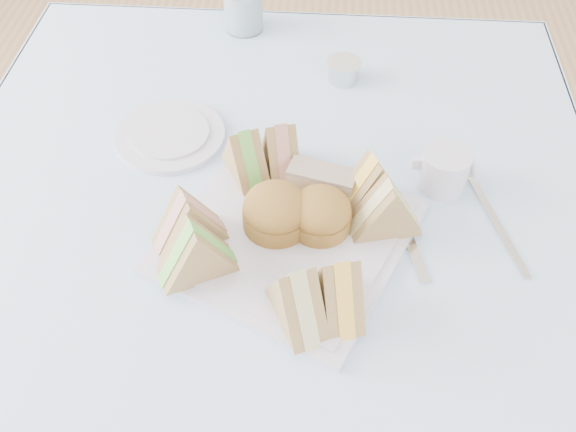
# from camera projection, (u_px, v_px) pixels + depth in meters

# --- Properties ---
(floor) EXTENTS (4.00, 4.00, 0.00)m
(floor) POSITION_uv_depth(u_px,v_px,m) (277.00, 406.00, 1.54)
(floor) COLOR #9E7751
(floor) RESTS_ON ground
(table) EXTENTS (0.90, 0.90, 0.74)m
(table) POSITION_uv_depth(u_px,v_px,m) (274.00, 323.00, 1.26)
(table) COLOR brown
(table) RESTS_ON floor
(tablecloth) EXTENTS (1.02, 1.02, 0.01)m
(tablecloth) POSITION_uv_depth(u_px,v_px,m) (270.00, 192.00, 0.98)
(tablecloth) COLOR silver
(tablecloth) RESTS_ON table
(serving_plate) EXTENTS (0.41, 0.41, 0.01)m
(serving_plate) POSITION_uv_depth(u_px,v_px,m) (288.00, 237.00, 0.91)
(serving_plate) COLOR silver
(serving_plate) RESTS_ON tablecloth
(sandwich_fl_a) EXTENTS (0.11, 0.09, 0.09)m
(sandwich_fl_a) POSITION_uv_depth(u_px,v_px,m) (188.00, 218.00, 0.86)
(sandwich_fl_a) COLOR #9F804E
(sandwich_fl_a) RESTS_ON serving_plate
(sandwich_fl_b) EXTENTS (0.12, 0.09, 0.09)m
(sandwich_fl_b) POSITION_uv_depth(u_px,v_px,m) (195.00, 248.00, 0.83)
(sandwich_fl_b) COLOR #9F804E
(sandwich_fl_b) RESTS_ON serving_plate
(sandwich_fr_a) EXTENTS (0.07, 0.11, 0.09)m
(sandwich_fr_a) POSITION_uv_depth(u_px,v_px,m) (340.00, 285.00, 0.79)
(sandwich_fr_a) COLOR #9F804E
(sandwich_fr_a) RESTS_ON serving_plate
(sandwich_fr_b) EXTENTS (0.09, 0.11, 0.09)m
(sandwich_fr_b) POSITION_uv_depth(u_px,v_px,m) (297.00, 294.00, 0.78)
(sandwich_fr_b) COLOR #9F804E
(sandwich_fr_b) RESTS_ON serving_plate
(sandwich_bl_a) EXTENTS (0.09, 0.11, 0.09)m
(sandwich_bl_a) POSITION_uv_depth(u_px,v_px,m) (245.00, 153.00, 0.95)
(sandwich_bl_a) COLOR #9F804E
(sandwich_bl_a) RESTS_ON serving_plate
(sandwich_bl_b) EXTENTS (0.07, 0.11, 0.09)m
(sandwich_bl_b) POSITION_uv_depth(u_px,v_px,m) (281.00, 147.00, 0.96)
(sandwich_bl_b) COLOR #9F804E
(sandwich_bl_b) RESTS_ON serving_plate
(sandwich_br_a) EXTENTS (0.11, 0.07, 0.09)m
(sandwich_br_a) POSITION_uv_depth(u_px,v_px,m) (387.00, 206.00, 0.88)
(sandwich_br_a) COLOR #9F804E
(sandwich_br_a) RESTS_ON serving_plate
(sandwich_br_b) EXTENTS (0.11, 0.08, 0.09)m
(sandwich_br_b) POSITION_uv_depth(u_px,v_px,m) (372.00, 180.00, 0.92)
(sandwich_br_b) COLOR #9F804E
(sandwich_br_b) RESTS_ON serving_plate
(scone_left) EXTENTS (0.13, 0.13, 0.06)m
(scone_left) POSITION_uv_depth(u_px,v_px,m) (276.00, 211.00, 0.89)
(scone_left) COLOR olive
(scone_left) RESTS_ON serving_plate
(scone_right) EXTENTS (0.09, 0.09, 0.06)m
(scone_right) POSITION_uv_depth(u_px,v_px,m) (320.00, 213.00, 0.89)
(scone_right) COLOR olive
(scone_right) RESTS_ON serving_plate
(pastry_slice) EXTENTS (0.11, 0.06, 0.05)m
(pastry_slice) POSITION_uv_depth(u_px,v_px,m) (322.00, 182.00, 0.94)
(pastry_slice) COLOR tan
(pastry_slice) RESTS_ON serving_plate
(side_plate) EXTENTS (0.22, 0.22, 0.01)m
(side_plate) POSITION_uv_depth(u_px,v_px,m) (170.00, 136.00, 1.06)
(side_plate) COLOR silver
(side_plate) RESTS_ON tablecloth
(water_glass) EXTENTS (0.10, 0.10, 0.11)m
(water_glass) POSITION_uv_depth(u_px,v_px,m) (243.00, 3.00, 1.24)
(water_glass) COLOR white
(water_glass) RESTS_ON tablecloth
(tea_strainer) EXTENTS (0.08, 0.08, 0.03)m
(tea_strainer) POSITION_uv_depth(u_px,v_px,m) (344.00, 72.00, 1.15)
(tea_strainer) COLOR silver
(tea_strainer) RESTS_ON tablecloth
(knife) EXTENTS (0.06, 0.19, 0.00)m
(knife) POSITION_uv_depth(u_px,v_px,m) (405.00, 230.00, 0.92)
(knife) COLOR silver
(knife) RESTS_ON tablecloth
(fork) EXTENTS (0.06, 0.19, 0.00)m
(fork) POSITION_uv_depth(u_px,v_px,m) (497.00, 225.00, 0.93)
(fork) COLOR silver
(fork) RESTS_ON tablecloth
(creamer_jug) EXTENTS (0.08, 0.08, 0.07)m
(creamer_jug) POSITION_uv_depth(u_px,v_px,m) (444.00, 170.00, 0.96)
(creamer_jug) COLOR silver
(creamer_jug) RESTS_ON tablecloth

